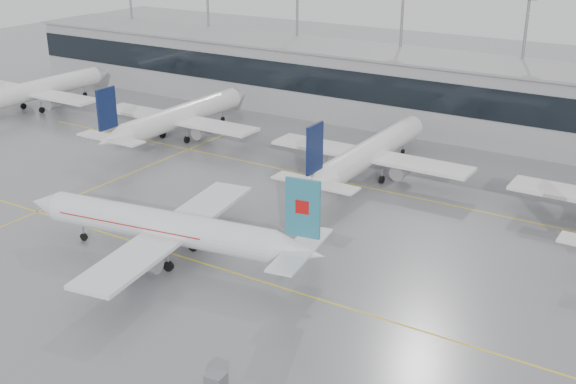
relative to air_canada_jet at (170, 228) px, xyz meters
The scene contains 13 objects.
ground 7.93m from the air_canada_jet, ahead, with size 320.00×320.00×0.00m, color gray.
taxi_line_main 7.92m from the air_canada_jet, ahead, with size 120.00×0.25×0.01m, color yellow.
taxi_line_north 31.90m from the air_canada_jet, 77.31° to the left, with size 120.00×0.25×0.01m, color yellow.
taxi_line_cross 28.24m from the air_canada_jet, 145.37° to the left, with size 0.25×60.00×0.01m, color yellow.
terminal 63.34m from the air_canada_jet, 83.69° to the left, with size 180.00×15.00×12.00m, color gray.
terminal_glass 55.93m from the air_canada_jet, 82.84° to the left, with size 180.00×0.20×5.00m, color black.
terminal_roof 63.87m from the air_canada_jet, 83.69° to the left, with size 182.00×16.00×0.40m, color gray.
light_masts 69.94m from the air_canada_jet, 84.23° to the left, with size 156.40×1.00×22.60m.
air_canada_jet is the anchor object (origin of this frame).
parked_jet_a 71.91m from the air_canada_jet, 151.24° to the left, with size 29.64×36.96×11.72m.
parked_jet_b 44.54m from the air_canada_jet, 129.02° to the left, with size 29.64×36.96×11.72m.
parked_jet_c 35.30m from the air_canada_jet, 78.63° to the left, with size 29.64×36.96×11.72m.
gse_unit 24.37m from the air_canada_jet, 41.06° to the right, with size 1.48×1.38×1.48m, color slate.
Camera 1 is at (41.54, -54.23, 35.91)m, focal length 45.00 mm.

